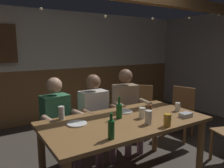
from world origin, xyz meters
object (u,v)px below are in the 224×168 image
Objects in this scene: condiment_caddy at (186,115)px; plate_1 at (124,111)px; chair_empty_near_left at (141,108)px; pint_glass_4 at (167,120)px; plate_0 at (77,124)px; person_0 at (59,121)px; pint_glass_1 at (61,113)px; pint_glass_0 at (149,110)px; bottle_0 at (111,129)px; wall_dart_cabinet at (0,44)px; pint_glass_2 at (142,113)px; person_2 at (127,106)px; pint_glass_5 at (149,117)px; bottle_1 at (119,110)px; pint_glass_3 at (178,107)px; person_1 at (96,113)px; dining_table at (125,128)px; chair_empty_near_right at (180,111)px.

condiment_caddy reaches higher than plate_1.
chair_empty_near_left is 6.65× the size of pint_glass_4.
condiment_caddy is 1.27m from plate_0.
person_0 is 7.87× the size of pint_glass_1.
bottle_0 is at bearing -156.13° from pint_glass_0.
wall_dart_cabinet is at bearing 100.62° from plate_0.
bottle_0 reaches higher than plate_0.
chair_empty_near_left is 2.15m from bottle_0.
pint_glass_2 reaches higher than plate_0.
pint_glass_5 is (-0.42, -0.96, 0.16)m from person_2.
condiment_caddy is 0.79m from bottle_1.
person_1 is at bearing 134.28° from pint_glass_3.
pint_glass_0 is (-0.23, -0.75, 0.15)m from person_2.
person_0 is at bearing 147.61° from plate_1.
chair_empty_near_left is 1.50m from condiment_caddy.
bottle_0 is at bearing -133.45° from plate_1.
condiment_caddy is at bearing -47.73° from plate_1.
bottle_0 is 1.81× the size of pint_glass_4.
bottle_1 reaches higher than plate_1.
plate_0 is 0.51m from bottle_1.
condiment_caddy is 3.40m from wall_dart_cabinet.
person_0 is 1.00× the size of person_1.
pint_glass_5 is at bearing -31.21° from plate_0.
plate_1 is at bearing 46.55° from bottle_0.
pint_glass_2 is (0.20, -0.77, 0.17)m from person_1.
pint_glass_3 reaches higher than dining_table.
chair_empty_near_right is (2.16, -0.12, -0.18)m from person_0.
chair_empty_near_left is 8.16× the size of pint_glass_3.
condiment_caddy is at bearing -60.17° from wall_dart_cabinet.
bottle_1 reaches higher than pint_glass_0.
dining_table is 7.75× the size of bottle_0.
chair_empty_near_right is 6.65× the size of pint_glass_4.
pint_glass_1 reaches higher than pint_glass_2.
person_1 reaches higher than pint_glass_0.
pint_glass_5 reaches higher than chair_empty_near_right.
chair_empty_near_right is at bearing 179.31° from chair_empty_near_left.
pint_glass_5 is (-0.07, -0.19, 0.01)m from pint_glass_2.
pint_glass_2 is at bearing 151.84° from condiment_caddy.
person_2 reaches higher than chair_empty_near_left.
condiment_caddy is at bearing -116.28° from pint_glass_3.
pint_glass_5 is at bearing -62.42° from dining_table.
chair_empty_near_left is at bearing 53.99° from pint_glass_0.
pint_glass_2 reaches higher than plate_1.
condiment_caddy is (0.66, -0.30, 0.13)m from dining_table.
chair_empty_near_left is at bearing 29.47° from plate_0.
pint_glass_3 is (0.57, -0.02, -0.01)m from pint_glass_2.
person_0 is 5.69× the size of plate_1.
condiment_caddy is at bearing -5.97° from pint_glass_5.
pint_glass_0 reaches higher than chair_empty_near_left.
person_0 is 9.77× the size of pint_glass_2.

